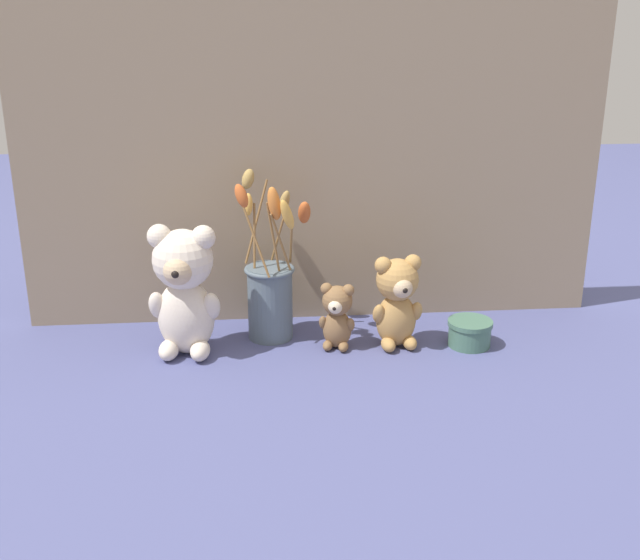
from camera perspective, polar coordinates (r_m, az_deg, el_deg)
ground_plane at (r=1.53m, az=0.07°, el=-4.92°), size 4.00×4.00×0.00m
backdrop_wall at (r=1.59m, az=-0.47°, el=8.27°), size 1.15×0.02×0.64m
teddy_bear_large at (r=1.49m, az=-9.65°, el=-0.56°), size 0.14×0.13×0.25m
teddy_bear_medium at (r=1.52m, az=5.51°, el=-1.41°), size 0.10×0.09×0.18m
teddy_bear_small at (r=1.51m, az=1.22°, el=-2.49°), size 0.07×0.07×0.13m
flower_vase at (r=1.55m, az=-3.54°, el=-0.63°), size 0.15×0.17×0.33m
decorative_tin_tall at (r=1.56m, az=10.60°, el=-3.71°), size 0.09×0.09×0.05m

